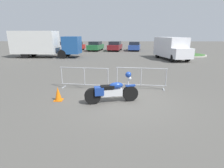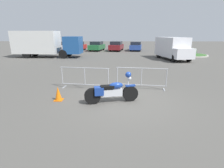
{
  "view_description": "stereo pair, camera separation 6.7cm",
  "coord_description": "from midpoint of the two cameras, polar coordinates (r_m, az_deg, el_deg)",
  "views": [
    {
      "loc": [
        -0.39,
        -6.83,
        2.66
      ],
      "look_at": [
        -0.54,
        0.16,
        0.65
      ],
      "focal_mm": 28.0,
      "sensor_mm": 36.0,
      "label": 1
    },
    {
      "loc": [
        -0.32,
        -6.83,
        2.66
      ],
      "look_at": [
        -0.54,
        0.16,
        0.65
      ],
      "focal_mm": 28.0,
      "sensor_mm": 36.0,
      "label": 2
    }
  ],
  "objects": [
    {
      "name": "motorcycle",
      "position": [
        6.94,
        0.17,
        -2.35
      ],
      "size": [
        2.15,
        0.68,
        1.23
      ],
      "rotation": [
        0.0,
        0.0,
        0.23
      ],
      "color": "black",
      "rests_on": "ground"
    },
    {
      "name": "planter_island",
      "position": [
        24.63,
        23.89,
        9.03
      ],
      "size": [
        4.45,
        4.45,
        0.99
      ],
      "color": "#ADA89E",
      "rests_on": "ground"
    },
    {
      "name": "parked_car_red",
      "position": [
        29.77,
        -11.11,
        12.03
      ],
      "size": [
        2.37,
        4.41,
        1.42
      ],
      "rotation": [
        0.0,
        0.0,
        1.41
      ],
      "color": "#B21E19",
      "rests_on": "ground"
    },
    {
      "name": "parked_car_maroon",
      "position": [
        28.98,
        1.52,
        12.3
      ],
      "size": [
        2.51,
        4.68,
        1.51
      ],
      "rotation": [
        0.0,
        0.0,
        1.41
      ],
      "color": "maroon",
      "rests_on": "ground"
    },
    {
      "name": "delivery_van",
      "position": [
        20.07,
        19.22,
        11.13
      ],
      "size": [
        2.92,
        5.29,
        2.31
      ],
      "rotation": [
        0.0,
        0.0,
        -1.37
      ],
      "color": "silver",
      "rests_on": "ground"
    },
    {
      "name": "traffic_cone",
      "position": [
        7.53,
        -16.93,
        -3.03
      ],
      "size": [
        0.34,
        0.34,
        0.59
      ],
      "color": "orange",
      "rests_on": "ground"
    },
    {
      "name": "crowd_barrier_far",
      "position": [
        8.77,
        9.78,
        1.94
      ],
      "size": [
        2.48,
        0.75,
        1.07
      ],
      "rotation": [
        0.0,
        0.0,
        -0.14
      ],
      "color": "#9EA0A5",
      "rests_on": "ground"
    },
    {
      "name": "parked_car_silver",
      "position": [
        30.8,
        -16.95,
        11.72
      ],
      "size": [
        2.29,
        4.26,
        1.37
      ],
      "rotation": [
        0.0,
        0.0,
        1.41
      ],
      "color": "#B7BABF",
      "rests_on": "ground"
    },
    {
      "name": "pedestrian",
      "position": [
        26.48,
        -11.25,
        11.99
      ],
      "size": [
        0.46,
        0.46,
        1.69
      ],
      "rotation": [
        0.0,
        0.0,
        2.64
      ],
      "color": "#262838",
      "rests_on": "ground"
    },
    {
      "name": "crowd_barrier_near",
      "position": [
        8.82,
        -8.69,
        2.09
      ],
      "size": [
        2.48,
        0.75,
        1.07
      ],
      "rotation": [
        0.0,
        0.0,
        -0.14
      ],
      "color": "#9EA0A5",
      "rests_on": "ground"
    },
    {
      "name": "parked_car_blue",
      "position": [
        29.45,
        7.87,
        12.16
      ],
      "size": [
        2.41,
        4.48,
        1.45
      ],
      "rotation": [
        0.0,
        0.0,
        1.41
      ],
      "color": "#284799",
      "rests_on": "ground"
    },
    {
      "name": "ground_plane",
      "position": [
        7.34,
        4.46,
        -5.26
      ],
      "size": [
        120.0,
        120.0,
        0.0
      ],
      "primitive_type": "plane",
      "color": "#54514C"
    },
    {
      "name": "parked_car_green",
      "position": [
        29.28,
        -4.87,
        12.27
      ],
      "size": [
        2.48,
        4.61,
        1.49
      ],
      "rotation": [
        0.0,
        0.0,
        1.41
      ],
      "color": "#236B38",
      "rests_on": "ground"
    },
    {
      "name": "box_truck",
      "position": [
        22.17,
        -21.18,
        12.36
      ],
      "size": [
        7.77,
        2.49,
        2.98
      ],
      "rotation": [
        0.0,
        0.0,
        -0.03
      ],
      "color": "silver",
      "rests_on": "ground"
    }
  ]
}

